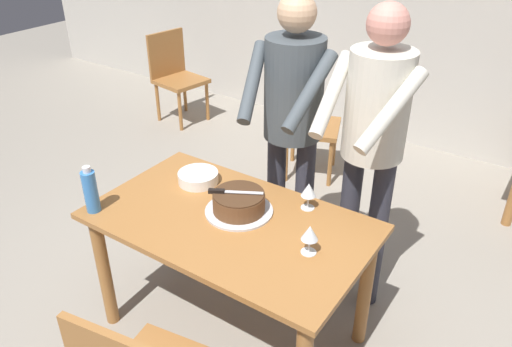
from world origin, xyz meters
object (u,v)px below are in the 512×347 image
person_standing_beside (373,133)px  plate_stack (198,177)px  cake_on_platter (239,203)px  person_cutting_cake (292,115)px  wine_glass_far (310,234)px  background_chair_0 (303,119)px  main_dining_table (230,240)px  background_chair_1 (176,74)px  water_bottle (91,191)px  wine_glass_near (309,191)px  cake_knife (224,192)px

person_standing_beside → plate_stack: bearing=-150.1°
cake_on_platter → person_cutting_cake: size_ratio=0.20×
wine_glass_far → plate_stack: bearing=166.0°
cake_on_platter → background_chair_0: background_chair_0 is taller
cake_on_platter → person_standing_beside: 0.77m
cake_on_platter → main_dining_table: bearing=-90.8°
background_chair_0 → background_chair_1: same height
water_bottle → background_chair_0: bearing=89.0°
wine_glass_far → background_chair_1: background_chair_1 is taller
main_dining_table → person_cutting_cake: size_ratio=0.80×
wine_glass_near → wine_glass_far: bearing=-60.4°
person_cutting_cake → person_standing_beside: (0.46, 0.03, 0.00)m
plate_stack → wine_glass_far: wine_glass_far is taller
wine_glass_far → person_standing_beside: (-0.01, 0.65, 0.22)m
water_bottle → person_cutting_cake: size_ratio=0.15×
cake_on_platter → cake_knife: cake_knife is taller
main_dining_table → cake_on_platter: size_ratio=4.04×
wine_glass_near → plate_stack: bearing=-170.0°
plate_stack → background_chair_0: 1.63m
wine_glass_far → person_standing_beside: person_standing_beside is taller
person_standing_beside → background_chair_0: bearing=131.7°
main_dining_table → water_bottle: (-0.61, -0.32, 0.24)m
wine_glass_near → main_dining_table: bearing=-131.7°
wine_glass_near → background_chair_1: background_chair_1 is taller
main_dining_table → water_bottle: bearing=-152.5°
main_dining_table → plate_stack: size_ratio=6.24×
person_cutting_cake → wine_glass_near: bearing=-47.6°
cake_knife → background_chair_1: 2.99m
wine_glass_near → water_bottle: (-0.88, -0.62, 0.01)m
background_chair_1 → person_standing_beside: bearing=-28.0°
main_dining_table → cake_on_platter: 0.19m
wine_glass_far → person_cutting_cake: size_ratio=0.08×
person_cutting_cake → background_chair_1: (-2.21, 1.45, -0.58)m
plate_stack → wine_glass_far: 0.83m
person_cutting_cake → background_chair_0: size_ratio=1.91×
wine_glass_near → background_chair_1: (-2.50, 1.77, -0.36)m
main_dining_table → person_standing_beside: (0.44, 0.64, 0.45)m
main_dining_table → background_chair_0: bearing=107.9°
wine_glass_near → person_cutting_cake: size_ratio=0.08×
main_dining_table → wine_glass_far: size_ratio=9.54×
wine_glass_far → background_chair_1: size_ratio=0.16×
cake_on_platter → person_cutting_cake: person_cutting_cake is taller
background_chair_0 → background_chair_1: 1.68m
main_dining_table → person_cutting_cake: 0.76m
wine_glass_near → background_chair_1: bearing=144.8°
person_standing_beside → background_chair_0: 1.63m
plate_stack → person_cutting_cake: 0.62m
cake_knife → water_bottle: bearing=-146.8°
person_cutting_cake → background_chair_1: 2.71m
person_cutting_cake → background_chair_0: (-0.55, 1.16, -0.58)m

